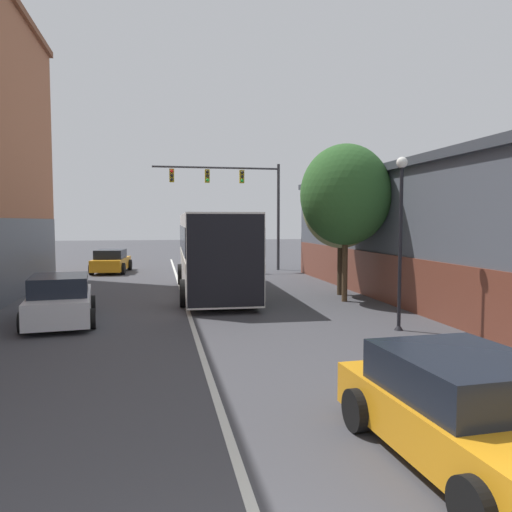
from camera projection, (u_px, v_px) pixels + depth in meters
name	position (u px, v px, depth m)	size (l,w,h in m)	color
lane_center_line	(185.00, 303.00, 18.70)	(0.14, 43.97, 0.01)	silver
building_right_storefront	(473.00, 229.00, 20.54)	(8.96, 21.23, 5.25)	#4C515B
bus	(213.00, 249.00, 21.25)	(3.13, 10.55, 3.38)	silver
hatchback_foreground	(470.00, 413.00, 6.36)	(2.34, 4.28, 1.36)	orange
parked_car_left_near	(60.00, 300.00, 15.18)	(2.40, 4.46, 1.46)	silver
parked_car_left_mid	(111.00, 261.00, 29.94)	(2.30, 4.24, 1.39)	orange
traffic_signal_gantry	(238.00, 191.00, 30.82)	(7.87, 0.36, 6.65)	#333338
street_lamp	(401.00, 233.00, 13.94)	(0.31, 0.31, 4.87)	black
street_tree_near	(346.00, 195.00, 18.93)	(3.48, 3.13, 6.01)	#4C3823
street_tree_far	(341.00, 206.00, 20.69)	(3.25, 2.92, 5.53)	#3D2D1E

